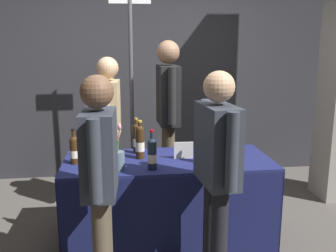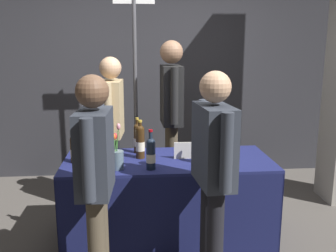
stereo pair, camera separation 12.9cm
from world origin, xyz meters
name	(u,v)px [view 2 (the right image)]	position (x,y,z in m)	size (l,w,h in m)	color
ground_plane	(168,237)	(0.00, 0.00, 0.00)	(12.00, 12.00, 0.00)	#514C47
back_partition	(156,64)	(0.00, 1.87, 1.49)	(7.00, 0.12, 2.97)	#2D2D33
tasting_table	(168,183)	(0.00, 0.00, 0.53)	(1.82, 0.78, 0.75)	#191E51
featured_wine_bottle	(137,138)	(-0.27, 0.23, 0.90)	(0.07, 0.07, 0.33)	#38230F
display_bottle_0	(140,141)	(-0.24, 0.06, 0.91)	(0.08, 0.08, 0.34)	#38230F
display_bottle_1	(207,149)	(0.32, -0.17, 0.89)	(0.07, 0.07, 0.33)	#192333
display_bottle_2	(215,138)	(0.46, 0.21, 0.89)	(0.08, 0.08, 0.32)	black
display_bottle_3	(75,148)	(-0.80, -0.02, 0.88)	(0.08, 0.08, 0.31)	#38230F
display_bottle_4	(151,153)	(-0.16, -0.26, 0.89)	(0.08, 0.08, 0.33)	#192333
wine_glass_near_vendor	(103,150)	(-0.57, 0.01, 0.85)	(0.07, 0.07, 0.13)	silver
flower_vase	(117,158)	(-0.43, -0.23, 0.85)	(0.11, 0.11, 0.37)	slate
brochure_stand	(184,150)	(0.14, 0.00, 0.83)	(0.17, 0.01, 0.15)	silver
vendor_presenter	(171,106)	(0.11, 0.86, 1.09)	(0.25, 0.60, 1.79)	#4C4233
vendor_assistant	(112,121)	(-0.52, 0.69, 0.97)	(0.24, 0.57, 1.62)	black
taster_foreground_right	(96,171)	(-0.55, -0.77, 0.93)	(0.23, 0.58, 1.56)	#4C4233
taster_foreground_left	(213,162)	(0.26, -0.70, 0.95)	(0.25, 0.62, 1.58)	black
booth_signpost	(135,72)	(-0.28, 1.07, 1.44)	(0.45, 0.04, 2.39)	#47474C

